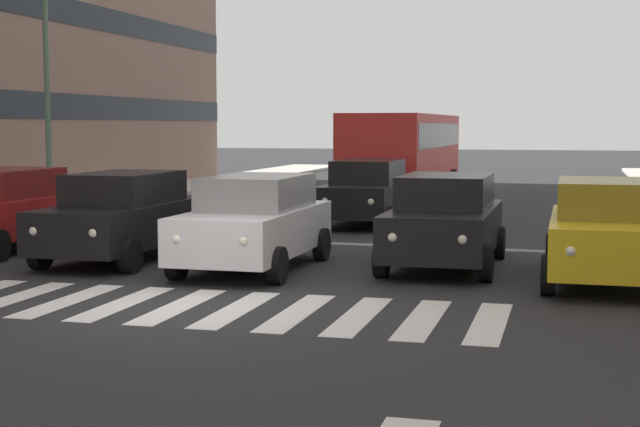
% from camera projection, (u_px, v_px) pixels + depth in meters
% --- Properties ---
extents(ground_plane, '(180.00, 180.00, 0.00)m').
position_uv_depth(ground_plane, '(179.00, 306.00, 13.83)').
color(ground_plane, '#262628').
extents(crosswalk_markings, '(9.45, 2.80, 0.01)m').
position_uv_depth(crosswalk_markings, '(179.00, 306.00, 13.83)').
color(crosswalk_markings, silver).
rests_on(crosswalk_markings, ground_plane).
extents(car_0, '(2.02, 4.44, 1.72)m').
position_uv_depth(car_0, '(606.00, 230.00, 15.85)').
color(car_0, gold).
rests_on(car_0, ground_plane).
extents(car_1, '(2.02, 4.44, 1.72)m').
position_uv_depth(car_1, '(445.00, 220.00, 17.58)').
color(car_1, black).
rests_on(car_1, ground_plane).
extents(car_2, '(2.02, 4.44, 1.72)m').
position_uv_depth(car_2, '(255.00, 221.00, 17.31)').
color(car_2, silver).
rests_on(car_2, ground_plane).
extents(car_3, '(2.02, 4.44, 1.72)m').
position_uv_depth(car_3, '(122.00, 215.00, 18.48)').
color(car_3, black).
rests_on(car_3, ground_plane).
extents(car_4, '(2.02, 4.44, 1.72)m').
position_uv_depth(car_4, '(1.00, 209.00, 19.88)').
color(car_4, maroon).
rests_on(car_4, ground_plane).
extents(car_row2_0, '(2.02, 4.44, 1.72)m').
position_uv_depth(car_row2_0, '(367.00, 191.00, 25.11)').
color(car_row2_0, black).
rests_on(car_row2_0, ground_plane).
extents(bus_behind_traffic, '(2.78, 10.50, 3.00)m').
position_uv_depth(bus_behind_traffic, '(405.00, 148.00, 32.73)').
color(bus_behind_traffic, red).
rests_on(bus_behind_traffic, ground_plane).
extents(street_lamp_right, '(3.04, 0.28, 6.81)m').
position_uv_depth(street_lamp_right, '(63.00, 64.00, 26.69)').
color(street_lamp_right, '#4C6B56').
rests_on(street_lamp_right, sidewalk_right).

